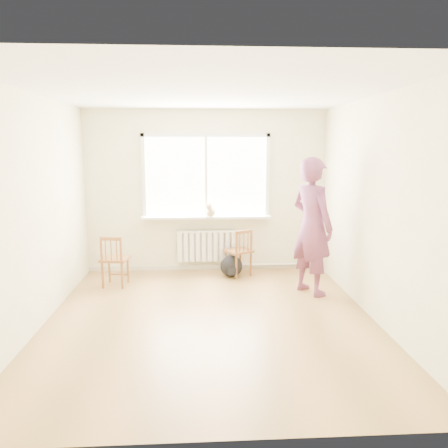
{
  "coord_description": "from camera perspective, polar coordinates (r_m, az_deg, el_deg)",
  "views": [
    {
      "loc": [
        -0.13,
        -5.07,
        2.09
      ],
      "look_at": [
        0.24,
        1.2,
        0.98
      ],
      "focal_mm": 35.0,
      "sensor_mm": 36.0,
      "label": 1
    }
  ],
  "objects": [
    {
      "name": "ceiling",
      "position": [
        5.1,
        -1.96,
        16.9
      ],
      "size": [
        4.5,
        4.5,
        0.0
      ],
      "primitive_type": "plane",
      "rotation": [
        3.14,
        0.0,
        0.0
      ],
      "color": "white",
      "rests_on": "back_wall"
    },
    {
      "name": "floor",
      "position": [
        5.48,
        -1.78,
        -12.37
      ],
      "size": [
        4.5,
        4.5,
        0.0
      ],
      "primitive_type": "plane",
      "color": "#A97945",
      "rests_on": "ground"
    },
    {
      "name": "baseboard",
      "position": [
        7.58,
        -2.27,
        -5.64
      ],
      "size": [
        4.0,
        0.03,
        0.08
      ],
      "primitive_type": "cube",
      "color": "beige",
      "rests_on": "ground"
    },
    {
      "name": "person",
      "position": [
        6.31,
        11.42,
        -0.31
      ],
      "size": [
        0.77,
        0.85,
        1.96
      ],
      "primitive_type": "imported",
      "rotation": [
        0.0,
        0.0,
        2.11
      ],
      "color": "#BF3F3F",
      "rests_on": "floor"
    },
    {
      "name": "radiator",
      "position": [
        7.41,
        -2.28,
        -2.82
      ],
      "size": [
        1.0,
        0.12,
        0.55
      ],
      "color": "white",
      "rests_on": "back_wall"
    },
    {
      "name": "back_wall",
      "position": [
        7.35,
        -2.34,
        4.27
      ],
      "size": [
        4.0,
        0.01,
        2.7
      ],
      "primitive_type": "cube",
      "color": "#EEE8BE",
      "rests_on": "ground"
    },
    {
      "name": "chair_left",
      "position": [
        6.79,
        -14.17,
        -4.7
      ],
      "size": [
        0.44,
        0.42,
        0.79
      ],
      "rotation": [
        0.0,
        0.0,
        3.0
      ],
      "color": "#96612B",
      "rests_on": "floor"
    },
    {
      "name": "chair_right",
      "position": [
        7.11,
        2.1,
        -3.74
      ],
      "size": [
        0.52,
        0.51,
        0.78
      ],
      "rotation": [
        0.0,
        0.0,
        3.67
      ],
      "color": "#96612B",
      "rests_on": "floor"
    },
    {
      "name": "heating_pipe",
      "position": [
        7.66,
        7.17,
        -5.25
      ],
      "size": [
        1.4,
        0.04,
        0.04
      ],
      "primitive_type": "cylinder",
      "rotation": [
        0.0,
        1.57,
        0.0
      ],
      "color": "silver",
      "rests_on": "back_wall"
    },
    {
      "name": "windowsill",
      "position": [
        7.3,
        -2.3,
        0.9
      ],
      "size": [
        2.15,
        0.22,
        0.04
      ],
      "primitive_type": "cube",
      "color": "white",
      "rests_on": "back_wall"
    },
    {
      "name": "cat",
      "position": [
        7.2,
        -1.75,
        1.77
      ],
      "size": [
        0.23,
        0.37,
        0.25
      ],
      "rotation": [
        0.0,
        0.0,
        -0.3
      ],
      "color": "beige",
      "rests_on": "windowsill"
    },
    {
      "name": "window",
      "position": [
        7.3,
        -2.36,
        6.69
      ],
      "size": [
        2.12,
        0.05,
        1.42
      ],
      "color": "white",
      "rests_on": "back_wall"
    },
    {
      "name": "backpack",
      "position": [
        7.11,
        0.97,
        -5.53
      ],
      "size": [
        0.44,
        0.39,
        0.36
      ],
      "primitive_type": "ellipsoid",
      "rotation": [
        0.0,
        0.0,
        -0.43
      ],
      "color": "black",
      "rests_on": "floor"
    }
  ]
}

